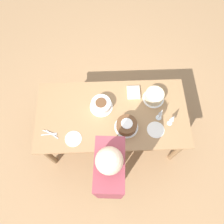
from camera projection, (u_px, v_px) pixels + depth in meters
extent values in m
plane|color=#A87F56|center=(112.00, 134.00, 3.18)|extent=(12.00, 12.00, 0.00)
cube|color=#9E754C|center=(112.00, 114.00, 2.51)|extent=(1.74, 0.87, 0.03)
cylinder|color=brown|center=(49.00, 155.00, 2.70)|extent=(0.07, 0.07, 0.73)
cylinder|color=brown|center=(177.00, 151.00, 2.72)|extent=(0.07, 0.07, 0.73)
cylinder|color=brown|center=(53.00, 103.00, 2.99)|extent=(0.07, 0.07, 0.73)
cylinder|color=brown|center=(169.00, 99.00, 3.01)|extent=(0.07, 0.07, 0.73)
cylinder|color=white|center=(101.00, 107.00, 2.53)|extent=(0.26, 0.26, 0.01)
cylinder|color=white|center=(101.00, 105.00, 2.48)|extent=(0.22, 0.22, 0.10)
cylinder|color=brown|center=(101.00, 103.00, 2.43)|extent=(0.12, 0.12, 0.01)
cylinder|color=white|center=(126.00, 127.00, 2.43)|extent=(0.27, 0.27, 0.01)
cylinder|color=brown|center=(127.00, 125.00, 2.38)|extent=(0.23, 0.23, 0.10)
cylinder|color=white|center=(127.00, 123.00, 2.33)|extent=(0.12, 0.12, 0.01)
cylinder|color=white|center=(153.00, 99.00, 2.57)|extent=(0.25, 0.25, 0.01)
cylinder|color=beige|center=(154.00, 96.00, 2.52)|extent=(0.21, 0.21, 0.12)
cylinder|color=silver|center=(159.00, 118.00, 2.47)|extent=(0.07, 0.07, 0.00)
cylinder|color=silver|center=(159.00, 116.00, 2.43)|extent=(0.01, 0.01, 0.09)
cone|color=silver|center=(161.00, 112.00, 2.33)|extent=(0.05, 0.05, 0.13)
cylinder|color=silver|center=(169.00, 123.00, 2.44)|extent=(0.06, 0.06, 0.00)
cylinder|color=silver|center=(171.00, 122.00, 2.40)|extent=(0.01, 0.01, 0.10)
cone|color=silver|center=(173.00, 118.00, 2.30)|extent=(0.05, 0.05, 0.11)
cylinder|color=white|center=(73.00, 139.00, 2.37)|extent=(0.18, 0.18, 0.01)
cylinder|color=white|center=(156.00, 130.00, 2.41)|extent=(0.19, 0.19, 0.01)
cube|color=silver|center=(49.00, 134.00, 2.39)|extent=(0.17, 0.03, 0.00)
cube|color=silver|center=(49.00, 134.00, 2.39)|extent=(0.17, 0.03, 0.00)
cube|color=silver|center=(52.00, 134.00, 2.39)|extent=(0.14, 0.11, 0.00)
cube|color=silver|center=(50.00, 133.00, 2.39)|extent=(0.16, 0.07, 0.00)
cube|color=silver|center=(133.00, 93.00, 2.59)|extent=(0.15, 0.17, 0.03)
cylinder|color=#4C4238|center=(110.00, 192.00, 2.48)|extent=(0.11, 0.11, 0.82)
cylinder|color=#4C4238|center=(111.00, 172.00, 2.57)|extent=(0.11, 0.11, 0.82)
cube|color=brown|center=(110.00, 171.00, 1.83)|extent=(0.25, 0.41, 0.69)
sphere|color=#DBB293|center=(109.00, 161.00, 1.43)|extent=(0.19, 0.19, 0.19)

